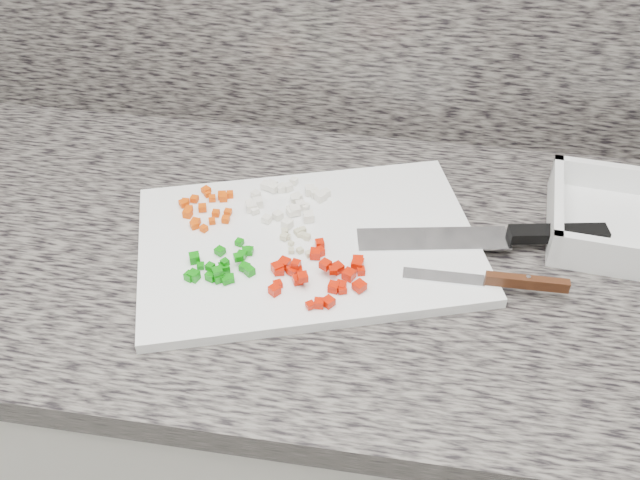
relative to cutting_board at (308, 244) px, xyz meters
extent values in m
cube|color=silver|center=(0.03, 0.01, -0.48)|extent=(3.92, 0.62, 0.86)
cube|color=#656059|center=(0.03, 0.01, -0.03)|extent=(3.96, 0.64, 0.04)
cube|color=white|center=(0.00, 0.00, 0.00)|extent=(0.54, 0.44, 0.02)
cube|color=#DD4804|center=(-0.18, 0.06, 0.01)|extent=(0.01, 0.01, 0.01)
cube|color=#DD4804|center=(-0.14, 0.07, 0.01)|extent=(0.01, 0.01, 0.01)
cube|color=#DD4804|center=(-0.18, 0.03, 0.01)|extent=(0.01, 0.01, 0.01)
cube|color=#DD4804|center=(-0.17, 0.08, 0.01)|extent=(0.02, 0.02, 0.01)
cube|color=#DD4804|center=(-0.13, 0.08, 0.01)|extent=(0.01, 0.01, 0.01)
cube|color=#DD4804|center=(-0.19, 0.05, 0.01)|extent=(0.01, 0.01, 0.01)
cube|color=#DD4804|center=(-0.14, 0.03, 0.01)|extent=(0.01, 0.01, 0.01)
cube|color=#DD4804|center=(-0.16, 0.06, 0.01)|extent=(0.01, 0.01, 0.01)
cube|color=#DD4804|center=(-0.18, 0.02, 0.01)|extent=(0.01, 0.01, 0.01)
cube|color=#DD4804|center=(-0.12, 0.04, 0.01)|extent=(0.01, 0.01, 0.01)
cube|color=#DD4804|center=(-0.19, 0.04, 0.01)|extent=(0.02, 0.02, 0.01)
cube|color=#DD4804|center=(-0.14, 0.07, 0.01)|extent=(0.01, 0.01, 0.01)
cube|color=#DD4804|center=(-0.17, 0.07, 0.01)|extent=(0.01, 0.01, 0.01)
cube|color=#DD4804|center=(-0.12, 0.02, 0.01)|extent=(0.01, 0.01, 0.01)
cube|color=#DD4804|center=(-0.16, 0.01, 0.01)|extent=(0.01, 0.01, 0.01)
cube|color=#DD4804|center=(-0.15, 0.00, 0.01)|extent=(0.01, 0.01, 0.01)
cube|color=#DD4804|center=(-0.16, 0.04, 0.01)|extent=(0.01, 0.01, 0.01)
cube|color=#DD4804|center=(-0.16, 0.00, 0.01)|extent=(0.01, 0.01, 0.01)
cube|color=#DD4804|center=(-0.14, 0.01, 0.01)|extent=(0.01, 0.01, 0.01)
cube|color=white|center=(-0.03, 0.05, 0.02)|extent=(0.02, 0.02, 0.01)
cube|color=white|center=(-0.10, 0.06, 0.01)|extent=(0.01, 0.01, 0.01)
cube|color=white|center=(-0.07, 0.10, 0.01)|extent=(0.02, 0.02, 0.01)
cube|color=white|center=(0.01, 0.10, 0.01)|extent=(0.02, 0.02, 0.01)
cube|color=white|center=(-0.02, 0.07, 0.01)|extent=(0.02, 0.02, 0.01)
cube|color=white|center=(-0.09, 0.08, 0.01)|extent=(0.02, 0.02, 0.01)
cube|color=white|center=(-0.06, 0.03, 0.01)|extent=(0.01, 0.01, 0.01)
cube|color=white|center=(-0.03, 0.08, 0.01)|extent=(0.02, 0.02, 0.01)
cube|color=white|center=(-0.05, 0.11, 0.01)|extent=(0.02, 0.02, 0.01)
cube|color=white|center=(-0.06, 0.10, 0.01)|extent=(0.01, 0.01, 0.01)
cube|color=white|center=(-0.01, 0.04, 0.01)|extent=(0.02, 0.02, 0.01)
cube|color=white|center=(-0.07, 0.11, 0.01)|extent=(0.02, 0.02, 0.01)
cube|color=white|center=(-0.09, 0.06, 0.01)|extent=(0.02, 0.02, 0.01)
cube|color=white|center=(-0.04, 0.12, 0.01)|extent=(0.01, 0.01, 0.01)
cube|color=white|center=(-0.03, 0.06, 0.01)|extent=(0.02, 0.02, 0.01)
cube|color=white|center=(-0.06, 0.10, 0.01)|extent=(0.02, 0.02, 0.01)
cube|color=white|center=(0.00, 0.09, 0.01)|extent=(0.02, 0.02, 0.01)
cube|color=white|center=(-0.05, 0.04, 0.01)|extent=(0.02, 0.02, 0.01)
cube|color=white|center=(-0.03, 0.02, 0.01)|extent=(0.02, 0.02, 0.01)
cube|color=white|center=(-0.03, 0.08, 0.01)|extent=(0.02, 0.02, 0.01)
cube|color=white|center=(-0.08, 0.11, 0.01)|extent=(0.02, 0.02, 0.01)
cube|color=white|center=(-0.09, 0.05, 0.01)|extent=(0.02, 0.02, 0.01)
cube|color=white|center=(-0.02, 0.10, 0.01)|extent=(0.02, 0.02, 0.01)
cube|color=white|center=(-0.02, 0.07, 0.01)|extent=(0.01, 0.01, 0.01)
cube|color=white|center=(-0.09, 0.05, 0.01)|extent=(0.02, 0.02, 0.01)
cube|color=white|center=(-0.03, 0.05, 0.01)|extent=(0.02, 0.02, 0.01)
cube|color=white|center=(-0.01, 0.10, 0.01)|extent=(0.02, 0.02, 0.01)
cube|color=#0B7C0B|center=(-0.07, -0.07, 0.01)|extent=(0.01, 0.01, 0.01)
cube|color=#0B7C0B|center=(-0.10, -0.08, 0.01)|extent=(0.02, 0.02, 0.01)
cube|color=#0B7C0B|center=(-0.10, -0.08, 0.02)|extent=(0.01, 0.01, 0.01)
cube|color=#0B7C0B|center=(-0.08, -0.04, 0.01)|extent=(0.01, 0.01, 0.01)
cube|color=#0B7C0B|center=(-0.11, -0.10, 0.01)|extent=(0.02, 0.02, 0.01)
cube|color=#0B7C0B|center=(-0.13, -0.10, 0.01)|extent=(0.02, 0.02, 0.01)
cube|color=#0B7C0B|center=(-0.09, -0.10, 0.01)|extent=(0.02, 0.02, 0.01)
cube|color=#0B7C0B|center=(-0.11, -0.09, 0.02)|extent=(0.01, 0.01, 0.01)
cube|color=#0B7C0B|center=(-0.10, -0.10, 0.02)|extent=(0.02, 0.02, 0.01)
cube|color=#0B7C0B|center=(-0.13, -0.08, 0.01)|extent=(0.01, 0.01, 0.01)
cube|color=#0B7C0B|center=(-0.10, -0.10, 0.01)|extent=(0.02, 0.02, 0.01)
cube|color=#0B7C0B|center=(-0.06, -0.08, 0.01)|extent=(0.02, 0.02, 0.01)
cube|color=#0B7C0B|center=(-0.07, -0.04, 0.01)|extent=(0.01, 0.01, 0.01)
cube|color=#0B7C0B|center=(-0.09, -0.03, 0.01)|extent=(0.01, 0.01, 0.01)
cube|color=#0B7C0B|center=(-0.14, -0.10, 0.01)|extent=(0.01, 0.01, 0.01)
cube|color=#0B7C0B|center=(-0.08, -0.05, 0.01)|extent=(0.01, 0.01, 0.01)
cube|color=#0B7C0B|center=(-0.11, -0.05, 0.01)|extent=(0.02, 0.02, 0.01)
cube|color=#0B7C0B|center=(-0.09, -0.10, 0.01)|extent=(0.01, 0.01, 0.01)
cube|color=#0B7C0B|center=(-0.08, -0.06, 0.02)|extent=(0.01, 0.01, 0.01)
cube|color=#0B7C0B|center=(-0.14, -0.07, 0.01)|extent=(0.02, 0.02, 0.01)
cube|color=#C21602|center=(0.05, -0.09, 0.01)|extent=(0.01, 0.01, 0.01)
cube|color=#C21602|center=(-0.03, -0.07, 0.01)|extent=(0.02, 0.02, 0.01)
cube|color=#C21602|center=(-0.02, -0.11, 0.01)|extent=(0.02, 0.02, 0.01)
cube|color=#C21602|center=(0.00, -0.07, 0.01)|extent=(0.02, 0.02, 0.01)
cube|color=#C21602|center=(0.03, -0.06, 0.02)|extent=(0.02, 0.02, 0.01)
cube|color=#C21602|center=(0.04, -0.12, 0.01)|extent=(0.01, 0.01, 0.01)
cube|color=#C21602|center=(0.08, -0.06, 0.01)|extent=(0.01, 0.01, 0.01)
cube|color=#C21602|center=(0.07, -0.04, 0.01)|extent=(0.02, 0.02, 0.01)
cube|color=#C21602|center=(0.02, -0.13, 0.01)|extent=(0.01, 0.01, 0.01)
cube|color=#C21602|center=(0.05, -0.06, 0.01)|extent=(0.02, 0.02, 0.01)
cube|color=#C21602|center=(0.06, -0.09, 0.01)|extent=(0.01, 0.01, 0.01)
cube|color=#C21602|center=(0.08, -0.09, 0.01)|extent=(0.02, 0.02, 0.01)
cube|color=#C21602|center=(0.02, -0.03, 0.01)|extent=(0.02, 0.02, 0.01)
cube|color=#C21602|center=(-0.01, -0.07, 0.01)|extent=(0.02, 0.02, 0.01)
cube|color=#C21602|center=(0.02, -0.01, 0.01)|extent=(0.02, 0.02, 0.01)
cube|color=#C21602|center=(0.07, -0.05, 0.02)|extent=(0.02, 0.02, 0.01)
cube|color=#C21602|center=(-0.02, -0.10, 0.01)|extent=(0.01, 0.01, 0.01)
cube|color=#C21602|center=(0.06, -0.09, 0.01)|extent=(0.01, 0.01, 0.01)
cube|color=#C21602|center=(0.00, -0.07, 0.02)|extent=(0.01, 0.01, 0.01)
cube|color=#C21602|center=(0.00, -0.09, 0.01)|extent=(0.02, 0.02, 0.01)
cube|color=#C21602|center=(0.05, -0.12, 0.01)|extent=(0.02, 0.02, 0.01)
cube|color=#C21602|center=(0.02, -0.03, 0.01)|extent=(0.01, 0.01, 0.01)
cube|color=#C21602|center=(0.07, -0.07, 0.01)|extent=(0.02, 0.02, 0.01)
cube|color=#C21602|center=(0.01, -0.09, 0.02)|extent=(0.02, 0.02, 0.01)
cube|color=#C21602|center=(-0.03, -0.07, 0.01)|extent=(0.02, 0.02, 0.01)
cube|color=#C21602|center=(0.05, -0.07, 0.02)|extent=(0.01, 0.01, 0.01)
cube|color=#C21602|center=(-0.02, -0.06, 0.01)|extent=(0.02, 0.02, 0.01)
cube|color=beige|center=(-0.01, -0.03, 0.01)|extent=(0.01, 0.01, 0.01)
cube|color=beige|center=(0.01, -0.03, 0.01)|extent=(0.01, 0.01, 0.01)
cube|color=beige|center=(-0.02, 0.01, 0.01)|extent=(0.01, 0.01, 0.01)
cube|color=beige|center=(0.00, 0.00, 0.01)|extent=(0.01, 0.01, 0.01)
cube|color=beige|center=(-0.01, 0.02, 0.01)|extent=(0.01, 0.01, 0.01)
cube|color=beige|center=(-0.01, 0.00, 0.01)|extent=(0.01, 0.01, 0.01)
cube|color=beige|center=(-0.02, -0.01, 0.01)|extent=(0.01, 0.01, 0.01)
cube|color=beige|center=(-0.03, 0.00, 0.01)|extent=(0.01, 0.01, 0.01)
cube|color=beige|center=(-0.03, 0.01, 0.01)|extent=(0.01, 0.01, 0.01)
cube|color=beige|center=(-0.02, -0.03, 0.01)|extent=(0.01, 0.01, 0.01)
cube|color=beige|center=(-0.03, 0.00, 0.01)|extent=(0.01, 0.01, 0.01)
cube|color=beige|center=(-0.01, 0.00, 0.01)|extent=(0.01, 0.01, 0.01)
cube|color=silver|center=(0.17, 0.03, 0.01)|extent=(0.22, 0.09, 0.00)
cube|color=black|center=(0.34, 0.06, 0.02)|extent=(0.14, 0.05, 0.02)
cylinder|color=silver|center=(0.34, 0.06, 0.02)|extent=(0.01, 0.01, 0.00)
cube|color=silver|center=(0.19, -0.05, 0.01)|extent=(0.11, 0.02, 0.00)
cube|color=#462011|center=(0.29, -0.04, 0.02)|extent=(0.11, 0.01, 0.02)
cylinder|color=silver|center=(0.29, -0.04, 0.02)|extent=(0.01, 0.01, 0.00)
cube|color=white|center=(0.34, 0.11, 0.03)|extent=(0.03, 0.19, 0.04)
camera|label=1|loc=(0.14, -0.73, 0.66)|focal=40.00mm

